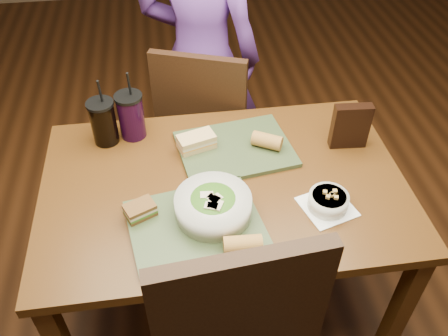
{
  "coord_description": "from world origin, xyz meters",
  "views": [
    {
      "loc": [
        -0.17,
        -1.2,
        1.94
      ],
      "look_at": [
        0.0,
        0.0,
        0.82
      ],
      "focal_mm": 38.0,
      "sensor_mm": 36.0,
      "label": 1
    }
  ],
  "objects_px": {
    "baguette_far": "(267,141)",
    "cup_berry": "(131,115)",
    "chair_far": "(198,125)",
    "dining_table": "(224,200)",
    "diner": "(201,58)",
    "tray_near": "(195,224)",
    "chip_bag": "(350,126)",
    "tray_far": "(235,149)",
    "baguette_near": "(243,245)",
    "cup_cola": "(103,122)",
    "sandwich_far": "(196,141)",
    "sandwich_near": "(140,210)",
    "salad_bowl": "(213,205)",
    "soup_bowl": "(328,201)"
  },
  "relations": [
    {
      "from": "chair_far",
      "to": "sandwich_near",
      "type": "bearing_deg",
      "value": -108.96
    },
    {
      "from": "chair_far",
      "to": "cup_berry",
      "type": "relative_size",
      "value": 3.33
    },
    {
      "from": "sandwich_far",
      "to": "cup_berry",
      "type": "distance_m",
      "value": 0.28
    },
    {
      "from": "tray_far",
      "to": "baguette_near",
      "type": "relative_size",
      "value": 3.59
    },
    {
      "from": "sandwich_far",
      "to": "chip_bag",
      "type": "relative_size",
      "value": 0.84
    },
    {
      "from": "tray_near",
      "to": "tray_far",
      "type": "height_order",
      "value": "same"
    },
    {
      "from": "dining_table",
      "to": "sandwich_near",
      "type": "relative_size",
      "value": 11.31
    },
    {
      "from": "tray_far",
      "to": "cup_berry",
      "type": "bearing_deg",
      "value": 158.13
    },
    {
      "from": "diner",
      "to": "baguette_far",
      "type": "distance_m",
      "value": 0.69
    },
    {
      "from": "sandwich_far",
      "to": "cup_berry",
      "type": "relative_size",
      "value": 0.53
    },
    {
      "from": "chair_far",
      "to": "cup_cola",
      "type": "bearing_deg",
      "value": -139.7
    },
    {
      "from": "sandwich_far",
      "to": "baguette_far",
      "type": "xyz_separation_m",
      "value": [
        0.27,
        -0.03,
        0.0
      ]
    },
    {
      "from": "chip_bag",
      "to": "diner",
      "type": "bearing_deg",
      "value": 130.21
    },
    {
      "from": "diner",
      "to": "tray_far",
      "type": "height_order",
      "value": "diner"
    },
    {
      "from": "dining_table",
      "to": "chair_far",
      "type": "height_order",
      "value": "chair_far"
    },
    {
      "from": "soup_bowl",
      "to": "cup_berry",
      "type": "relative_size",
      "value": 0.7
    },
    {
      "from": "chip_bag",
      "to": "tray_far",
      "type": "bearing_deg",
      "value": -179.26
    },
    {
      "from": "cup_cola",
      "to": "baguette_near",
      "type": "bearing_deg",
      "value": -55.0
    },
    {
      "from": "sandwich_near",
      "to": "cup_berry",
      "type": "distance_m",
      "value": 0.45
    },
    {
      "from": "tray_near",
      "to": "chip_bag",
      "type": "xyz_separation_m",
      "value": [
        0.62,
        0.32,
        0.08
      ]
    },
    {
      "from": "soup_bowl",
      "to": "sandwich_far",
      "type": "relative_size",
      "value": 1.31
    },
    {
      "from": "dining_table",
      "to": "diner",
      "type": "height_order",
      "value": "diner"
    },
    {
      "from": "chair_far",
      "to": "cup_berry",
      "type": "height_order",
      "value": "cup_berry"
    },
    {
      "from": "salad_bowl",
      "to": "chip_bag",
      "type": "bearing_deg",
      "value": 27.97
    },
    {
      "from": "tray_near",
      "to": "baguette_near",
      "type": "distance_m",
      "value": 0.19
    },
    {
      "from": "salad_bowl",
      "to": "baguette_far",
      "type": "relative_size",
      "value": 2.22
    },
    {
      "from": "tray_far",
      "to": "baguette_near",
      "type": "xyz_separation_m",
      "value": [
        -0.06,
        -0.49,
        0.04
      ]
    },
    {
      "from": "tray_near",
      "to": "chip_bag",
      "type": "relative_size",
      "value": 2.28
    },
    {
      "from": "chair_far",
      "to": "baguette_far",
      "type": "relative_size",
      "value": 8.54
    },
    {
      "from": "tray_far",
      "to": "baguette_far",
      "type": "relative_size",
      "value": 3.71
    },
    {
      "from": "diner",
      "to": "cup_berry",
      "type": "xyz_separation_m",
      "value": [
        -0.32,
        -0.5,
        0.06
      ]
    },
    {
      "from": "tray_far",
      "to": "cup_berry",
      "type": "xyz_separation_m",
      "value": [
        -0.38,
        0.15,
        0.09
      ]
    },
    {
      "from": "dining_table",
      "to": "tray_far",
      "type": "bearing_deg",
      "value": 67.97
    },
    {
      "from": "dining_table",
      "to": "chair_far",
      "type": "xyz_separation_m",
      "value": [
        -0.04,
        0.63,
        -0.12
      ]
    },
    {
      "from": "tray_far",
      "to": "baguette_near",
      "type": "bearing_deg",
      "value": -96.49
    },
    {
      "from": "diner",
      "to": "cup_berry",
      "type": "height_order",
      "value": "diner"
    },
    {
      "from": "chip_bag",
      "to": "salad_bowl",
      "type": "bearing_deg",
      "value": -147.86
    },
    {
      "from": "diner",
      "to": "cup_cola",
      "type": "height_order",
      "value": "diner"
    },
    {
      "from": "cup_berry",
      "to": "chip_bag",
      "type": "xyz_separation_m",
      "value": [
        0.82,
        -0.18,
        -0.0
      ]
    },
    {
      "from": "soup_bowl",
      "to": "cup_berry",
      "type": "bearing_deg",
      "value": 142.94
    },
    {
      "from": "diner",
      "to": "sandwich_near",
      "type": "xyz_separation_m",
      "value": [
        -0.3,
        -0.95,
        0.0
      ]
    },
    {
      "from": "diner",
      "to": "tray_far",
      "type": "bearing_deg",
      "value": 115.04
    },
    {
      "from": "salad_bowl",
      "to": "sandwich_near",
      "type": "xyz_separation_m",
      "value": [
        -0.24,
        0.03,
        -0.02
      ]
    },
    {
      "from": "baguette_far",
      "to": "cup_berry",
      "type": "distance_m",
      "value": 0.53
    },
    {
      "from": "soup_bowl",
      "to": "baguette_far",
      "type": "relative_size",
      "value": 1.79
    },
    {
      "from": "baguette_near",
      "to": "baguette_far",
      "type": "distance_m",
      "value": 0.51
    },
    {
      "from": "sandwich_far",
      "to": "chip_bag",
      "type": "bearing_deg",
      "value": -4.71
    },
    {
      "from": "tray_far",
      "to": "salad_bowl",
      "type": "distance_m",
      "value": 0.35
    },
    {
      "from": "tray_far",
      "to": "baguette_far",
      "type": "height_order",
      "value": "baguette_far"
    },
    {
      "from": "sandwich_near",
      "to": "baguette_far",
      "type": "xyz_separation_m",
      "value": [
        0.48,
        0.28,
        0.01
      ]
    }
  ]
}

